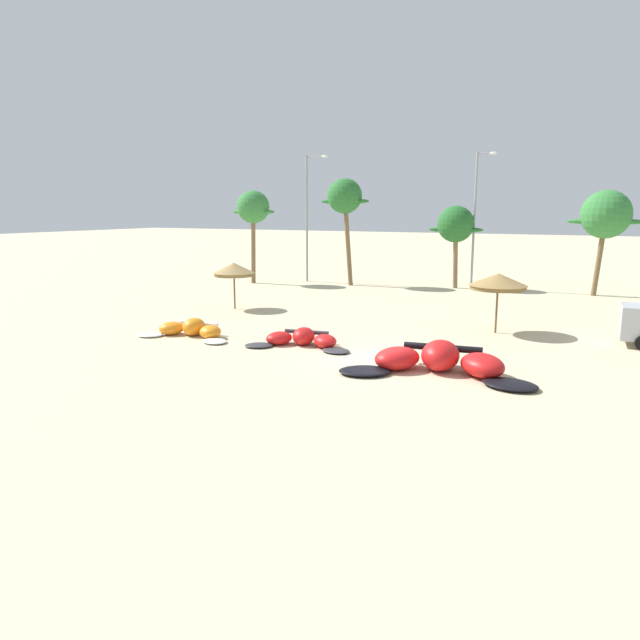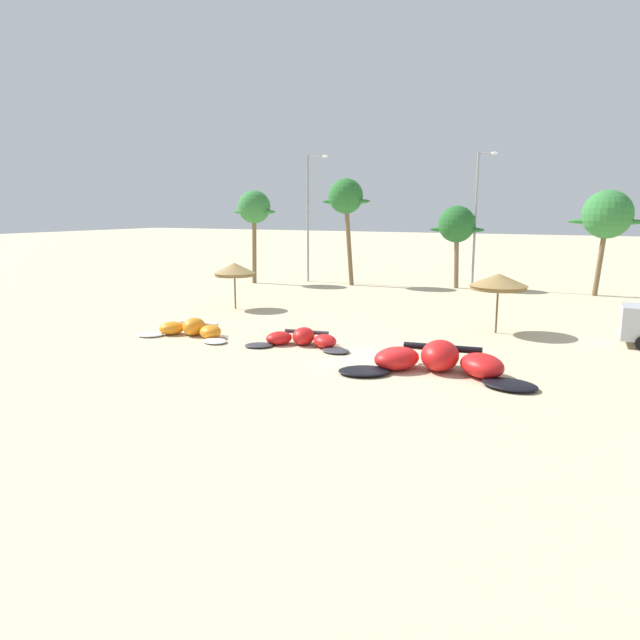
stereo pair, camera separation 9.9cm
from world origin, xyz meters
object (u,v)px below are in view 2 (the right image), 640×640
Objects in this scene: kite_far_left at (191,330)px; lamppost_west at (309,213)px; kite_left at (302,339)px; palm_left_of_gap at (457,225)px; beach_umbrella_middle at (499,281)px; kite_left_of_center at (438,361)px; palm_left at (346,198)px; lamppost_west_center at (477,215)px; palm_leftmost at (254,209)px; beach_umbrella_near_van at (234,269)px; palm_center_left at (607,215)px.

lamppost_west is at bearing 102.90° from kite_far_left.
kite_left is 0.79× the size of palm_left_of_gap.
beach_umbrella_middle is at bearing 29.72° from kite_far_left.
palm_left_of_gap is (-5.40, 24.33, 4.45)m from kite_left_of_center.
palm_left is (-14.54, 13.87, 4.40)m from beach_umbrella_middle.
lamppost_west_center is (8.54, 23.81, 5.37)m from kite_far_left.
palm_left is at bearing 136.36° from beach_umbrella_middle.
palm_left is at bearing 109.14° from kite_left.
beach_umbrella_near_van is at bearing -62.66° from palm_leftmost.
lamppost_west reaches higher than kite_left_of_center.
lamppost_west is 1.01× the size of lamppost_west_center.
beach_umbrella_middle is 0.29× the size of lamppost_west_center.
palm_leftmost is at bearing -169.49° from palm_center_left.
palm_left_of_gap is 0.86× the size of palm_center_left.
palm_leftmost is 16.36m from palm_left_of_gap.
lamppost_west_center is at bearing 15.71° from palm_leftmost.
kite_left is 0.49× the size of lamppost_west_center.
kite_left_of_center is 29.54m from palm_leftmost.
lamppost_west_center is at bearing 99.15° from kite_left_of_center.
kite_far_left is 5.83m from kite_left.
beach_umbrella_near_van is 0.39× the size of palm_center_left.
beach_umbrella_near_van is at bearing 179.70° from beach_umbrella_middle.
kite_far_left is at bearing -150.28° from beach_umbrella_middle.
beach_umbrella_near_van is 19.98m from lamppost_west_center.
lamppost_west reaches higher than kite_far_left.
kite_far_left is at bearing -86.27° from palm_left.
kite_left is at bearing -39.27° from beach_umbrella_near_van.
kite_far_left is 23.27m from lamppost_west.
lamppost_west is at bearing 169.69° from palm_left.
palm_left reaches higher than beach_umbrella_near_van.
palm_center_left reaches higher than palm_left_of_gap.
beach_umbrella_near_van reaches higher than kite_far_left.
kite_far_left is 0.61× the size of palm_left.
palm_leftmost is (-14.38, 18.34, 5.85)m from kite_left.
beach_umbrella_near_van reaches higher than kite_left.
beach_umbrella_near_van is (-2.68, 7.59, 2.13)m from kite_far_left.
palm_left is at bearing -10.31° from lamppost_west.
palm_left is at bearing 84.65° from beach_umbrella_near_van.
palm_left is 0.81× the size of lamppost_west.
lamppost_west is (-2.36, 14.45, 3.37)m from beach_umbrella_near_van.
beach_umbrella_near_van is at bearing -80.71° from lamppost_west.
palm_leftmost is 0.73× the size of lamppost_west.
kite_far_left is 30.07m from palm_center_left.
beach_umbrella_middle is 0.35× the size of palm_left.
palm_leftmost is (-5.90, 11.40, 3.70)m from beach_umbrella_near_van.
palm_left is at bearing -172.59° from palm_center_left.
lamppost_west_center is at bearing 105.80° from beach_umbrella_middle.
kite_far_left is at bearing -65.69° from palm_leftmost.
kite_left is at bearing -51.90° from palm_leftmost.
palm_left is at bearing 122.00° from kite_left_of_center.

